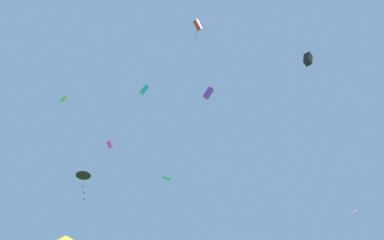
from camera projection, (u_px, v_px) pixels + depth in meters
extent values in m
cube|color=purple|center=(208.00, 93.00, 33.29)|extent=(1.22, 0.83, 1.30)
pyramid|color=pink|center=(352.00, 212.00, 32.98)|extent=(0.87, 0.69, 0.60)
cone|color=#2DB7CC|center=(166.00, 178.00, 19.71)|extent=(0.67, 0.68, 0.23)
cone|color=#75D138|center=(63.00, 99.00, 32.27)|extent=(0.76, 0.90, 0.64)
cube|color=#2DB7CC|center=(144.00, 90.00, 40.50)|extent=(1.28, 1.04, 1.53)
cone|color=black|center=(83.00, 175.00, 18.25)|extent=(1.08, 1.08, 0.36)
sphere|color=purple|center=(83.00, 186.00, 17.93)|extent=(0.10, 0.10, 0.10)
sphere|color=purple|center=(83.00, 192.00, 17.78)|extent=(0.10, 0.10, 0.10)
sphere|color=purple|center=(84.00, 199.00, 17.63)|extent=(0.10, 0.10, 0.10)
cube|color=#D6389E|center=(110.00, 144.00, 33.13)|extent=(0.66, 0.77, 0.79)
cube|color=red|center=(198.00, 25.00, 27.13)|extent=(0.85, 0.96, 0.88)
sphere|color=green|center=(197.00, 31.00, 26.82)|extent=(0.12, 0.12, 0.12)
sphere|color=green|center=(196.00, 34.00, 26.71)|extent=(0.12, 0.12, 0.12)
sphere|color=green|center=(196.00, 37.00, 26.60)|extent=(0.12, 0.12, 0.12)
sphere|color=green|center=(195.00, 40.00, 26.49)|extent=(0.12, 0.12, 0.12)
cube|color=black|center=(308.00, 59.00, 20.53)|extent=(0.84, 0.83, 1.10)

